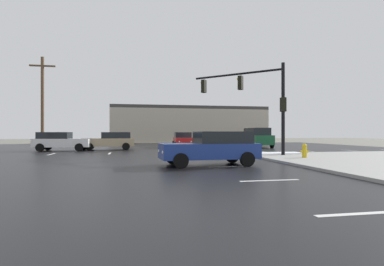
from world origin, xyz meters
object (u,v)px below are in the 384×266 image
sedan_red (183,139)px  utility_pole_far (42,101)px  traffic_signal_mast (255,94)px  sedan_blue (212,147)px  fire_hydrant (304,151)px  sedan_tan (110,141)px  suv_green (257,137)px  sedan_white (61,141)px

sedan_red → utility_pole_far: (-13.12, -1.60, 3.56)m
traffic_signal_mast → sedan_blue: (-4.36, -5.36, -3.27)m
fire_hydrant → sedan_tan: 16.93m
suv_green → utility_pole_far: size_ratio=0.59×
traffic_signal_mast → sedan_red: (-2.97, 11.90, -3.27)m
sedan_blue → sedan_white: bearing=-57.8°
fire_hydrant → sedan_blue: (-5.90, -1.93, 0.32)m
sedan_tan → suv_green: 14.84m
fire_hydrant → sedan_blue: 6.21m
sedan_blue → sedan_tan: bearing=-71.7°
sedan_red → utility_pole_far: 13.69m
sedan_white → sedan_tan: size_ratio=1.00×
sedan_red → fire_hydrant: bearing=20.3°
fire_hydrant → sedan_red: (-4.50, 15.33, 0.32)m
utility_pole_far → sedan_tan: bearing=-13.0°
suv_green → sedan_blue: suv_green is taller
fire_hydrant → sedan_tan: (-11.59, 12.33, 0.32)m
sedan_tan → sedan_red: (7.09, 2.99, 0.00)m
sedan_blue → utility_pole_far: (-11.73, 15.66, 3.56)m
sedan_white → utility_pole_far: size_ratio=0.55×
fire_hydrant → suv_green: 14.47m
traffic_signal_mast → sedan_white: 16.55m
traffic_signal_mast → suv_green: traffic_signal_mast is taller
sedan_red → utility_pole_far: utility_pole_far is taller
fire_hydrant → sedan_tan: size_ratio=0.17×
traffic_signal_mast → sedan_tan: bearing=1.5°
traffic_signal_mast → utility_pole_far: (-16.09, 10.30, 0.29)m
sedan_red → traffic_signal_mast: bearing=17.9°
sedan_tan → utility_pole_far: (-6.03, 1.39, 3.56)m
sedan_white → sedan_red: 11.70m
sedan_white → suv_green: suv_green is taller
traffic_signal_mast → sedan_red: traffic_signal_mast is taller
traffic_signal_mast → sedan_red: bearing=-32.9°
sedan_red → sedan_blue: 17.31m
sedan_tan → utility_pole_far: utility_pole_far is taller
sedan_blue → sedan_red: bearing=-98.1°
fire_hydrant → sedan_white: (-15.57, 11.55, 0.32)m
fire_hydrant → suv_green: size_ratio=0.16×
suv_green → fire_hydrant: bearing=170.9°
traffic_signal_mast → fire_hydrant: bearing=157.1°
traffic_signal_mast → utility_pole_far: size_ratio=0.70×
traffic_signal_mast → fire_hydrant: traffic_signal_mast is taller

